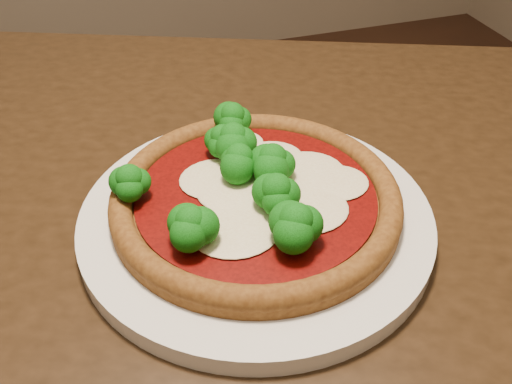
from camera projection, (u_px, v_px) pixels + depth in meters
name	position (u px, v px, depth m)	size (l,w,h in m)	color
dining_table	(206.00, 300.00, 0.59)	(1.38, 1.21, 0.75)	black
plate	(256.00, 218.00, 0.52)	(0.32, 0.32, 0.02)	silver
pizza	(253.00, 191.00, 0.51)	(0.26, 0.26, 0.06)	brown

